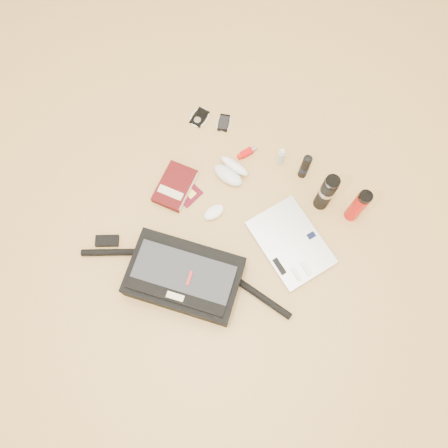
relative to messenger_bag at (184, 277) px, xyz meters
The scene contains 14 objects.
ground 0.28m from the messenger_bag, 85.38° to the left, with size 4.00×4.00×0.00m, color tan.
messenger_bag is the anchor object (origin of this frame).
laptop 0.51m from the messenger_bag, 53.41° to the left, with size 0.45×0.40×0.04m.
book 0.45m from the messenger_bag, 131.54° to the left, with size 0.18×0.25×0.04m.
passport 0.42m from the messenger_bag, 122.75° to the left, with size 0.10×0.12×0.01m.
mouse 0.34m from the messenger_bag, 102.17° to the left, with size 0.09×0.12×0.03m.
sunglasses_case 0.57m from the messenger_bag, 102.31° to the left, with size 0.17×0.14×0.09m.
ipod 0.84m from the messenger_bag, 120.72° to the left, with size 0.10×0.11×0.01m.
phone 0.82m from the messenger_bag, 111.97° to the left, with size 0.10×0.11×0.01m.
inhaler 0.70m from the messenger_bag, 99.49° to the left, with size 0.06×0.11×0.03m.
spray_bottle 0.74m from the messenger_bag, 86.72° to the left, with size 0.04×0.04×0.12m.
aerosol_can 0.76m from the messenger_bag, 77.27° to the left, with size 0.05×0.05×0.18m.
thermos_black 0.74m from the messenger_bag, 64.38° to the left, with size 0.08×0.08×0.26m.
thermos_red 0.84m from the messenger_bag, 56.00° to the left, with size 0.06×0.06×0.24m.
Camera 1 is at (0.34, -0.48, 1.94)m, focal length 35.00 mm.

